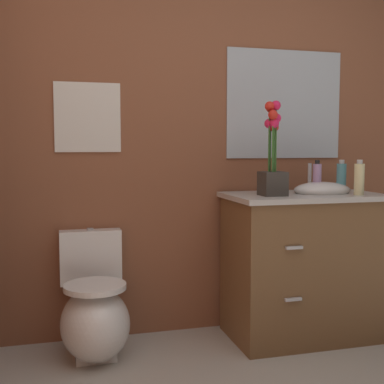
{
  "coord_description": "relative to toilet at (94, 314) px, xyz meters",
  "views": [
    {
      "loc": [
        -0.94,
        -1.35,
        1.17
      ],
      "look_at": [
        -0.19,
        1.39,
        0.92
      ],
      "focal_mm": 47.54,
      "sensor_mm": 36.0,
      "label": 1
    }
  ],
  "objects": [
    {
      "name": "lotion_bottle",
      "position": [
        1.54,
        -0.19,
        0.74
      ],
      "size": [
        0.06,
        0.06,
        0.21
      ],
      "color": "beige",
      "rests_on": "vanity_cabinet"
    },
    {
      "name": "wall_back",
      "position": [
        0.94,
        0.3,
        1.01
      ],
      "size": [
        4.22,
        0.05,
        2.5
      ],
      "primitive_type": "cube",
      "color": "brown",
      "rests_on": "ground_plane"
    },
    {
      "name": "toilet",
      "position": [
        0.0,
        0.0,
        0.0
      ],
      "size": [
        0.38,
        0.59,
        0.69
      ],
      "color": "white",
      "rests_on": "ground_plane"
    },
    {
      "name": "wall_mirror",
      "position": [
        1.27,
        0.27,
        1.21
      ],
      "size": [
        0.8,
        0.01,
        0.7
      ],
      "primitive_type": "cube",
      "color": "#B2BCC6"
    },
    {
      "name": "wall_poster",
      "position": [
        0.0,
        0.27,
        1.1
      ],
      "size": [
        0.39,
        0.01,
        0.41
      ],
      "primitive_type": "cube",
      "color": "silver"
    },
    {
      "name": "vanity_cabinet",
      "position": [
        1.27,
        -0.03,
        0.21
      ],
      "size": [
        0.94,
        0.56,
        1.07
      ],
      "color": "brown",
      "rests_on": "ground_plane"
    },
    {
      "name": "hand_wash_bottle",
      "position": [
        1.36,
        -0.01,
        0.74
      ],
      "size": [
        0.05,
        0.05,
        0.2
      ],
      "color": "#B28CBF",
      "rests_on": "vanity_cabinet"
    },
    {
      "name": "soap_bottle",
      "position": [
        1.51,
        -0.04,
        0.74
      ],
      "size": [
        0.06,
        0.06,
        0.21
      ],
      "color": "teal",
      "rests_on": "vanity_cabinet"
    },
    {
      "name": "flower_vase",
      "position": [
        1.03,
        -0.09,
        0.85
      ],
      "size": [
        0.14,
        0.14,
        0.55
      ],
      "color": "#38332D",
      "rests_on": "vanity_cabinet"
    }
  ]
}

